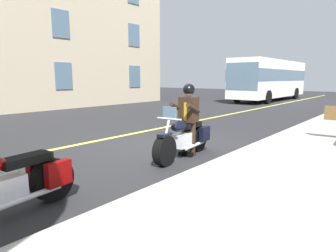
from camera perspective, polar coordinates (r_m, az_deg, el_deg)
The scene contains 6 objects.
ground_plane at distance 8.05m, azimuth -0.55°, elevation -3.96°, with size 80.00×80.00×0.00m, color #28282B.
lane_center_stripe at distance 9.43m, azimuth -9.90°, elevation -2.09°, with size 60.00×0.16×0.01m, color #E5DB4C.
motorcycle_main at distance 6.86m, azimuth 3.22°, elevation -2.45°, with size 2.22×0.76×1.26m.
rider_main at distance 6.93m, azimuth 4.02°, elevation 2.55°, with size 0.67×0.60×1.74m.
motorcycle_parked at distance 4.44m, azimuth -29.33°, elevation -10.32°, with size 2.22×0.78×1.26m.
bus_near at distance 26.17m, azimuth 19.52°, elevation 8.88°, with size 11.05×2.70×3.30m.
Camera 1 is at (6.00, 5.04, 1.86)m, focal length 30.92 mm.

